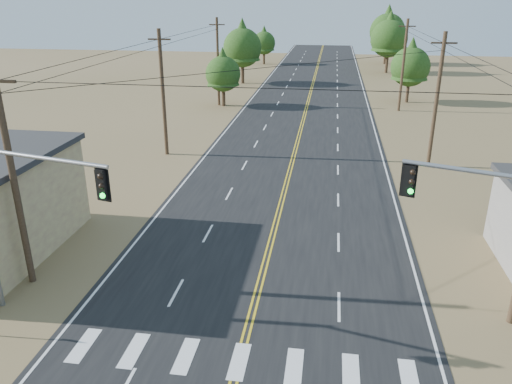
# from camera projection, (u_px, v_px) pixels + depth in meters

# --- Properties ---
(road) EXTENTS (15.00, 200.00, 0.02)m
(road) POSITION_uv_depth(u_px,v_px,m) (291.00, 168.00, 38.30)
(road) COLOR black
(road) RESTS_ON ground
(utility_pole_left_near) EXTENTS (1.80, 0.30, 10.00)m
(utility_pole_left_near) POSITION_uv_depth(u_px,v_px,m) (13.00, 177.00, 21.33)
(utility_pole_left_near) COLOR #4C3826
(utility_pole_left_near) RESTS_ON ground
(utility_pole_left_mid) EXTENTS (1.80, 0.30, 10.00)m
(utility_pole_left_mid) POSITION_uv_depth(u_px,v_px,m) (163.00, 93.00, 39.70)
(utility_pole_left_mid) COLOR #4C3826
(utility_pole_left_mid) RESTS_ON ground
(utility_pole_left_far) EXTENTS (1.80, 0.30, 10.00)m
(utility_pole_left_far) POSITION_uv_depth(u_px,v_px,m) (218.00, 61.00, 58.08)
(utility_pole_left_far) COLOR #4C3826
(utility_pole_left_far) RESTS_ON ground
(utility_pole_right_mid) EXTENTS (1.80, 0.30, 10.00)m
(utility_pole_right_mid) POSITION_uv_depth(u_px,v_px,m) (436.00, 100.00, 36.80)
(utility_pole_right_mid) COLOR #4C3826
(utility_pole_right_mid) RESTS_ON ground
(utility_pole_right_far) EXTENTS (1.80, 0.30, 10.00)m
(utility_pole_right_far) POSITION_uv_depth(u_px,v_px,m) (403.00, 65.00, 55.18)
(utility_pole_right_far) COLOR #4C3826
(utility_pole_right_far) RESTS_ON ground
(signal_mast_left) EXTENTS (6.36, 1.75, 7.24)m
(signal_mast_left) POSITION_uv_depth(u_px,v_px,m) (16.00, 206.00, 18.94)
(signal_mast_left) COLOR gray
(signal_mast_left) RESTS_ON ground
(tree_left_near) EXTENTS (4.09, 4.09, 6.81)m
(tree_left_near) POSITION_uv_depth(u_px,v_px,m) (223.00, 70.00, 58.02)
(tree_left_near) COLOR #3F2D1E
(tree_left_near) RESTS_ON ground
(tree_left_mid) EXTENTS (5.60, 5.60, 9.33)m
(tree_left_mid) POSITION_uv_depth(u_px,v_px,m) (242.00, 44.00, 72.60)
(tree_left_mid) COLOR #3F2D1E
(tree_left_mid) RESTS_ON ground
(tree_left_far) EXTENTS (4.23, 4.23, 7.05)m
(tree_left_far) POSITION_uv_depth(u_px,v_px,m) (264.00, 41.00, 93.54)
(tree_left_far) COLOR #3F2D1E
(tree_left_far) RESTS_ON ground
(tree_right_near) EXTENTS (4.67, 4.67, 7.78)m
(tree_right_near) POSITION_uv_depth(u_px,v_px,m) (411.00, 63.00, 59.78)
(tree_right_near) COLOR #3F2D1E
(tree_right_near) RESTS_ON ground
(tree_right_mid) EXTENTS (6.07, 6.07, 10.12)m
(tree_right_mid) POSITION_uv_depth(u_px,v_px,m) (389.00, 35.00, 82.26)
(tree_right_mid) COLOR #3F2D1E
(tree_right_mid) RESTS_ON ground
(tree_right_far) EXTENTS (6.48, 6.48, 10.80)m
(tree_right_far) POSITION_uv_depth(u_px,v_px,m) (388.00, 28.00, 93.00)
(tree_right_far) COLOR #3F2D1E
(tree_right_far) RESTS_ON ground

